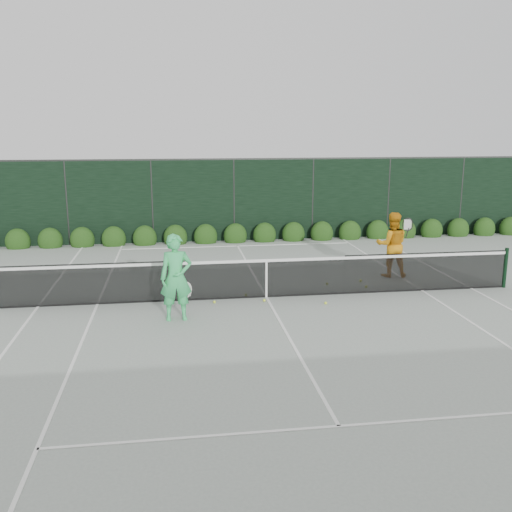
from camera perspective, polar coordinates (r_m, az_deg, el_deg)
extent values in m
plane|color=gray|center=(14.31, 1.04, -4.14)|extent=(80.00, 80.00, 0.00)
cylinder|color=black|center=(16.43, 23.66, -1.08)|extent=(0.10, 0.10, 1.07)
cube|color=black|center=(14.13, -16.03, -2.72)|extent=(4.40, 0.01, 1.02)
cube|color=black|center=(14.17, 1.05, -2.29)|extent=(4.00, 0.01, 0.96)
cube|color=black|center=(15.40, 16.67, -1.51)|extent=(4.40, 0.01, 1.02)
cube|color=white|center=(14.06, 1.05, -0.46)|extent=(12.80, 0.03, 0.07)
cube|color=black|center=(14.30, 1.04, -4.07)|extent=(12.80, 0.02, 0.04)
cube|color=white|center=(14.18, 1.04, -2.38)|extent=(0.05, 0.03, 0.91)
imported|color=#3BCB6D|center=(12.54, -8.00, -2.15)|extent=(0.73, 0.50, 1.91)
torus|color=white|center=(12.73, -7.05, -3.40)|extent=(0.29, 0.15, 0.30)
cylinder|color=black|center=(12.79, -7.03, -4.43)|extent=(0.10, 0.03, 0.30)
imported|color=orange|center=(16.55, 13.43, 1.11)|extent=(1.00, 0.84, 1.84)
torus|color=black|center=(16.39, 14.94, 3.07)|extent=(0.30, 0.07, 0.30)
cylinder|color=black|center=(16.43, 14.89, 2.24)|extent=(0.10, 0.03, 0.30)
cube|color=white|center=(14.50, -20.96, -4.75)|extent=(0.06, 23.77, 0.01)
cube|color=white|center=(16.10, 20.72, -3.04)|extent=(0.06, 23.77, 0.01)
cube|color=white|center=(14.26, -15.57, -4.66)|extent=(0.06, 23.77, 0.01)
cube|color=white|center=(15.49, 16.27, -3.32)|extent=(0.06, 23.77, 0.01)
cube|color=white|center=(25.83, -3.22, 3.45)|extent=(11.03, 0.06, 0.01)
cube|color=white|center=(20.46, -1.85, 1.02)|extent=(8.23, 0.06, 0.01)
cube|color=white|center=(8.52, 8.29, -16.49)|extent=(8.23, 0.06, 0.01)
cube|color=white|center=(14.30, 1.04, -4.12)|extent=(0.06, 12.80, 0.01)
cube|color=black|center=(21.29, -2.22, 5.55)|extent=(32.00, 0.06, 3.00)
cube|color=#262826|center=(21.16, -2.25, 9.67)|extent=(32.00, 0.06, 0.06)
cylinder|color=#262826|center=(21.51, -18.38, 4.99)|extent=(0.08, 0.08, 3.00)
cylinder|color=#262826|center=(21.19, -10.34, 5.32)|extent=(0.08, 0.08, 3.00)
cylinder|color=#262826|center=(21.29, -2.22, 5.55)|extent=(0.08, 0.08, 3.00)
cylinder|color=#262826|center=(21.81, 5.68, 5.67)|extent=(0.08, 0.08, 3.00)
cylinder|color=#262826|center=(22.72, 13.09, 5.68)|extent=(0.08, 0.08, 3.00)
cylinder|color=#262826|center=(23.97, 19.82, 5.61)|extent=(0.08, 0.08, 3.00)
ellipsoid|color=#13330D|center=(21.73, -22.72, 1.34)|extent=(0.86, 0.65, 0.94)
ellipsoid|color=#13330D|center=(21.48, -19.88, 1.44)|extent=(0.86, 0.65, 0.94)
ellipsoid|color=#13330D|center=(21.28, -16.98, 1.55)|extent=(0.86, 0.65, 0.94)
ellipsoid|color=#13330D|center=(21.14, -14.03, 1.66)|extent=(0.86, 0.65, 0.94)
ellipsoid|color=#13330D|center=(21.06, -11.05, 1.76)|extent=(0.86, 0.65, 0.94)
ellipsoid|color=#13330D|center=(21.03, -8.06, 1.85)|extent=(0.86, 0.65, 0.94)
ellipsoid|color=#13330D|center=(21.06, -5.06, 1.95)|extent=(0.86, 0.65, 0.94)
ellipsoid|color=#13330D|center=(21.15, -2.09, 2.03)|extent=(0.86, 0.65, 0.94)
ellipsoid|color=#13330D|center=(21.29, 0.86, 2.11)|extent=(0.86, 0.65, 0.94)
ellipsoid|color=#13330D|center=(21.49, 3.76, 2.18)|extent=(0.86, 0.65, 0.94)
ellipsoid|color=#13330D|center=(21.74, 6.60, 2.25)|extent=(0.86, 0.65, 0.94)
ellipsoid|color=#13330D|center=(22.05, 9.37, 2.31)|extent=(0.86, 0.65, 0.94)
ellipsoid|color=#13330D|center=(22.40, 12.05, 2.36)|extent=(0.86, 0.65, 0.94)
ellipsoid|color=#13330D|center=(22.80, 14.65, 2.41)|extent=(0.86, 0.65, 0.94)
ellipsoid|color=#13330D|center=(23.25, 17.15, 2.45)|extent=(0.86, 0.65, 0.94)
ellipsoid|color=#13330D|center=(23.74, 19.56, 2.48)|extent=(0.86, 0.65, 0.94)
ellipsoid|color=#13330D|center=(24.27, 21.86, 2.51)|extent=(0.86, 0.65, 0.94)
ellipsoid|color=#13330D|center=(24.84, 24.06, 2.53)|extent=(0.86, 0.65, 0.94)
sphere|color=#D6EE34|center=(15.52, 7.11, -2.76)|extent=(0.07, 0.07, 0.07)
sphere|color=#D6EE34|center=(14.40, -1.01, -3.89)|extent=(0.07, 0.07, 0.07)
sphere|color=#D6EE34|center=(15.40, 10.95, -3.02)|extent=(0.07, 0.07, 0.07)
sphere|color=#D6EE34|center=(15.95, 10.41, -2.45)|extent=(0.07, 0.07, 0.07)
sphere|color=#D6EE34|center=(13.84, 6.98, -4.68)|extent=(0.07, 0.07, 0.07)
sphere|color=#D6EE34|center=(13.94, 0.84, -4.45)|extent=(0.07, 0.07, 0.07)
sphere|color=#D6EE34|center=(13.85, -4.18, -4.60)|extent=(0.07, 0.07, 0.07)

